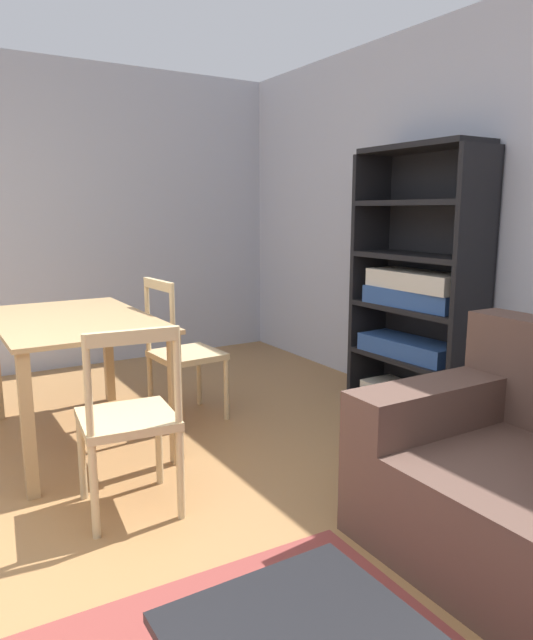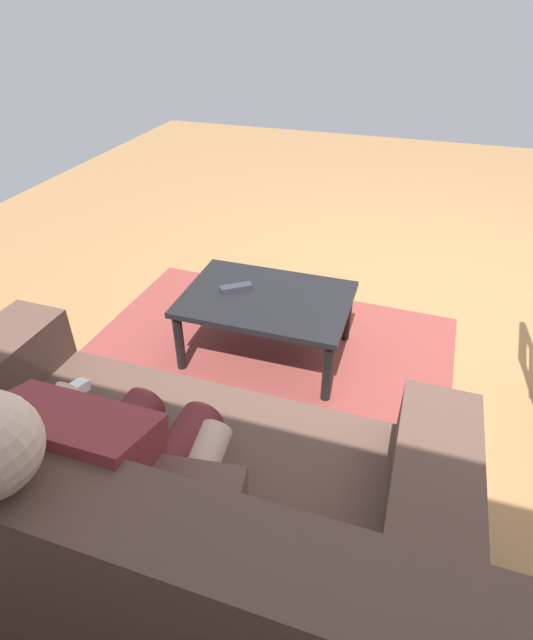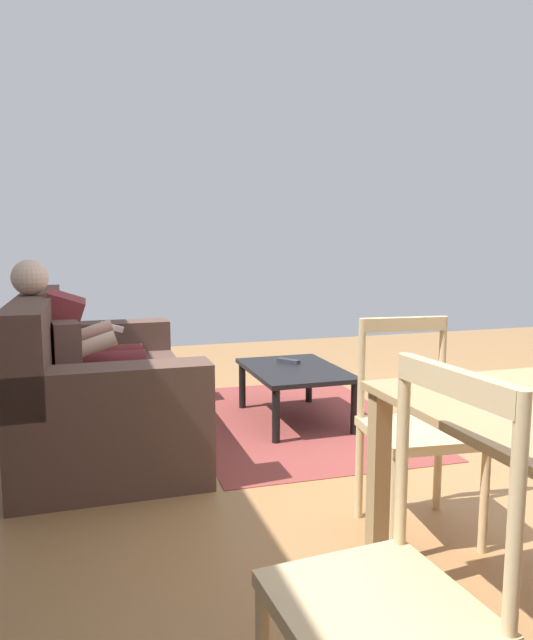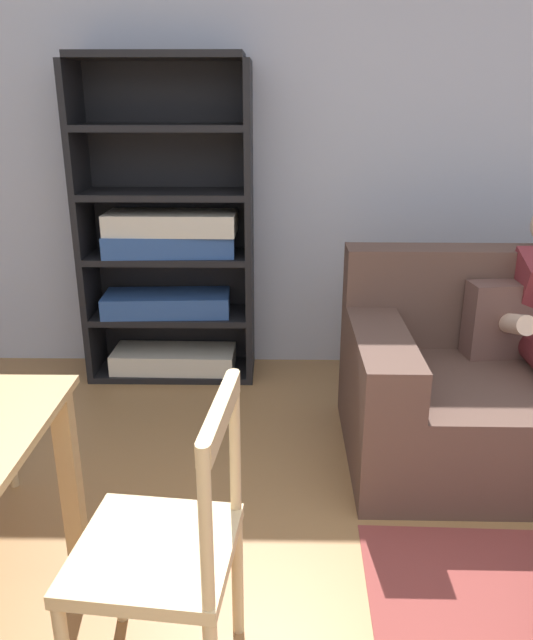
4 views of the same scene
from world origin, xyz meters
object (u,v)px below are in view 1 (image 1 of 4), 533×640
(dining_chair_facing_couch, at_px, (129,420))
(dining_table, at_px, (74,336))
(dining_chair_near_wall, at_px, (183,353))
(bookshelf, at_px, (417,303))

(dining_chair_facing_couch, bearing_deg, dining_table, 179.82)
(dining_chair_near_wall, bearing_deg, bookshelf, 64.41)
(bookshelf, xyz_separation_m, dining_chair_facing_couch, (0.32, -2.15, -0.32))
(bookshelf, xyz_separation_m, dining_table, (-0.69, -2.14, -0.12))
(dining_table, xyz_separation_m, dining_chair_facing_couch, (1.02, -0.00, -0.20))
(dining_chair_near_wall, distance_m, dining_chair_facing_couch, 1.23)
(bookshelf, distance_m, dining_table, 2.25)
(dining_chair_near_wall, height_order, dining_chair_facing_couch, dining_chair_near_wall)
(bookshelf, relative_size, dining_chair_facing_couch, 2.01)
(dining_table, height_order, dining_chair_near_wall, dining_chair_near_wall)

